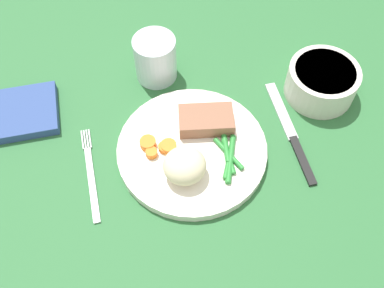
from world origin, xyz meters
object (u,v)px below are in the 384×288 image
Objects in this scene: water_glass at (156,61)px; salad_bowl at (322,80)px; meat_portion at (206,120)px; fork at (91,174)px; dinner_plate at (192,150)px; knife at (291,134)px; napkin at (21,113)px.

water_glass reaches higher than salad_bowl.
meat_portion is 19.84cm from fork.
salad_bowl is (24.14, 6.92, 2.38)cm from dinner_plate.
salad_bowl reaches higher than meat_portion.
meat_portion reaches higher than fork.
knife is at bearing -43.33° from water_glass.
dinner_plate is 2.89× the size of water_glass.
knife is (16.53, -0.29, -0.60)cm from dinner_plate.
napkin is at bearing 129.23° from fork.
dinner_plate is at bearing -27.78° from napkin.
water_glass is at bearing 137.48° from knife.
knife is 2.52× the size of water_glass.
dinner_plate is 1.15× the size of knife.
fork is 0.81× the size of knife.
salad_bowl reaches higher than fork.
napkin is at bearing 172.32° from salad_bowl.
meat_portion is 14.83cm from water_glass.
dinner_plate is 1.99× the size of napkin.
water_glass is (-18.83, 17.76, 3.25)cm from knife.
knife is at bearing -0.99° from dinner_plate.
meat_portion is at bearing 49.40° from dinner_plate.
fork is 1.40× the size of napkin.
napkin is at bearing -170.89° from water_glass.
water_glass is (-5.48, 13.77, 0.61)cm from meat_portion.
meat_portion is at bearing -68.31° from water_glass.
salad_bowl is at bearing 8.73° from meat_portion.
water_glass reaches higher than knife.
fork is 22.70cm from water_glass.
napkin is (-23.66, -3.80, -2.61)cm from water_glass.
knife is at bearing 3.86° from fork.
napkin is at bearing 152.22° from dinner_plate.
dinner_plate is 2.73× the size of meat_portion.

